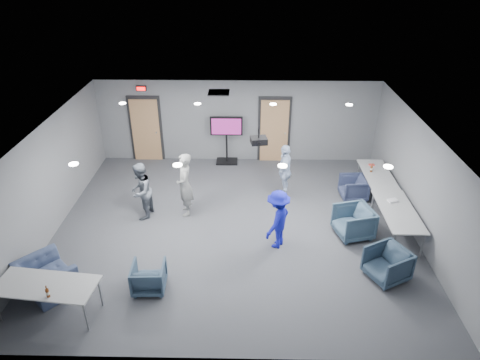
{
  "coord_description": "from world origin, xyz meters",
  "views": [
    {
      "loc": [
        0.33,
        -9.06,
        6.36
      ],
      "look_at": [
        0.15,
        0.33,
        1.2
      ],
      "focal_mm": 32.0,
      "sensor_mm": 36.0,
      "label": 1
    }
  ],
  "objects_px": {
    "chair_right_a": "(353,188)",
    "bottle_right": "(371,169)",
    "tv_stand": "(227,137)",
    "projector": "(259,140)",
    "table_right_a": "(377,175)",
    "table_front_left": "(46,286)",
    "person_a": "(185,185)",
    "chair_right_b": "(353,222)",
    "bottle_front": "(48,293)",
    "chair_right_c": "(387,264)",
    "chair_front_a": "(149,277)",
    "person_c": "(285,171)",
    "person_b": "(141,191)",
    "table_right_b": "(398,212)",
    "chair_front_b": "(46,278)",
    "person_d": "(278,219)"
  },
  "relations": [
    {
      "from": "person_b",
      "to": "chair_front_a",
      "type": "distance_m",
      "value": 2.86
    },
    {
      "from": "chair_right_b",
      "to": "chair_front_b",
      "type": "distance_m",
      "value": 7.06
    },
    {
      "from": "bottle_right",
      "to": "projector",
      "type": "height_order",
      "value": "projector"
    },
    {
      "from": "person_c",
      "to": "chair_right_c",
      "type": "relative_size",
      "value": 1.99
    },
    {
      "from": "chair_right_b",
      "to": "bottle_right",
      "type": "relative_size",
      "value": 3.35
    },
    {
      "from": "chair_right_b",
      "to": "bottle_right",
      "type": "distance_m",
      "value": 2.27
    },
    {
      "from": "table_front_left",
      "to": "bottle_right",
      "type": "bearing_deg",
      "value": 39.41
    },
    {
      "from": "projector",
      "to": "chair_front_a",
      "type": "bearing_deg",
      "value": -143.88
    },
    {
      "from": "person_d",
      "to": "chair_front_a",
      "type": "xyz_separation_m",
      "value": [
        -2.75,
        -1.55,
        -0.43
      ]
    },
    {
      "from": "table_right_a",
      "to": "table_front_left",
      "type": "distance_m",
      "value": 8.79
    },
    {
      "from": "chair_right_a",
      "to": "table_right_a",
      "type": "relative_size",
      "value": 0.4
    },
    {
      "from": "person_a",
      "to": "projector",
      "type": "height_order",
      "value": "projector"
    },
    {
      "from": "person_a",
      "to": "table_right_b",
      "type": "relative_size",
      "value": 0.88
    },
    {
      "from": "person_c",
      "to": "tv_stand",
      "type": "xyz_separation_m",
      "value": [
        -1.74,
        2.14,
        0.11
      ]
    },
    {
      "from": "person_b",
      "to": "chair_right_a",
      "type": "relative_size",
      "value": 2.13
    },
    {
      "from": "table_right_b",
      "to": "table_front_left",
      "type": "bearing_deg",
      "value": 110.06
    },
    {
      "from": "chair_front_a",
      "to": "bottle_right",
      "type": "height_order",
      "value": "bottle_right"
    },
    {
      "from": "chair_right_c",
      "to": "bottle_right",
      "type": "bearing_deg",
      "value": 144.67
    },
    {
      "from": "table_right_a",
      "to": "person_c",
      "type": "bearing_deg",
      "value": 90.52
    },
    {
      "from": "chair_right_c",
      "to": "bottle_front",
      "type": "distance_m",
      "value": 6.81
    },
    {
      "from": "person_d",
      "to": "chair_right_a",
      "type": "height_order",
      "value": "person_d"
    },
    {
      "from": "person_a",
      "to": "person_b",
      "type": "xyz_separation_m",
      "value": [
        -1.13,
        -0.19,
        -0.09
      ]
    },
    {
      "from": "person_c",
      "to": "chair_right_a",
      "type": "bearing_deg",
      "value": 96.16
    },
    {
      "from": "person_a",
      "to": "bottle_front",
      "type": "relative_size",
      "value": 6.8
    },
    {
      "from": "table_front_left",
      "to": "bottle_front",
      "type": "relative_size",
      "value": 7.83
    },
    {
      "from": "chair_right_a",
      "to": "chair_front_a",
      "type": "relative_size",
      "value": 1.05
    },
    {
      "from": "tv_stand",
      "to": "projector",
      "type": "bearing_deg",
      "value": -75.69
    },
    {
      "from": "chair_right_c",
      "to": "chair_front_a",
      "type": "bearing_deg",
      "value": -112.48
    },
    {
      "from": "person_a",
      "to": "chair_front_a",
      "type": "xyz_separation_m",
      "value": [
        -0.4,
        -2.92,
        -0.56
      ]
    },
    {
      "from": "table_front_left",
      "to": "bottle_front",
      "type": "xyz_separation_m",
      "value": [
        0.19,
        -0.31,
        0.14
      ]
    },
    {
      "from": "chair_right_c",
      "to": "table_right_a",
      "type": "xyz_separation_m",
      "value": [
        0.65,
        3.47,
        0.32
      ]
    },
    {
      "from": "projector",
      "to": "chair_right_a",
      "type": "bearing_deg",
      "value": 18.36
    },
    {
      "from": "projector",
      "to": "table_right_b",
      "type": "bearing_deg",
      "value": -15.03
    },
    {
      "from": "chair_right_a",
      "to": "chair_right_c",
      "type": "distance_m",
      "value": 3.36
    },
    {
      "from": "person_c",
      "to": "projector",
      "type": "xyz_separation_m",
      "value": [
        -0.79,
        -1.55,
        1.6
      ]
    },
    {
      "from": "chair_right_b",
      "to": "table_right_a",
      "type": "bearing_deg",
      "value": 136.96
    },
    {
      "from": "projector",
      "to": "person_a",
      "type": "bearing_deg",
      "value": 153.44
    },
    {
      "from": "chair_front_a",
      "to": "chair_right_a",
      "type": "bearing_deg",
      "value": -145.41
    },
    {
      "from": "projector",
      "to": "person_c",
      "type": "bearing_deg",
      "value": 53.29
    },
    {
      "from": "table_right_b",
      "to": "table_front_left",
      "type": "xyz_separation_m",
      "value": [
        -7.47,
        -2.73,
        -0.0
      ]
    },
    {
      "from": "bottle_front",
      "to": "tv_stand",
      "type": "height_order",
      "value": "tv_stand"
    },
    {
      "from": "bottle_front",
      "to": "person_a",
      "type": "bearing_deg",
      "value": 63.3
    },
    {
      "from": "person_b",
      "to": "chair_right_a",
      "type": "height_order",
      "value": "person_b"
    },
    {
      "from": "chair_front_b",
      "to": "tv_stand",
      "type": "distance_m",
      "value": 7.06
    },
    {
      "from": "chair_right_a",
      "to": "bottle_right",
      "type": "bearing_deg",
      "value": 111.05
    },
    {
      "from": "chair_right_a",
      "to": "table_right_a",
      "type": "bearing_deg",
      "value": 95.94
    },
    {
      "from": "person_b",
      "to": "table_right_a",
      "type": "height_order",
      "value": "person_b"
    },
    {
      "from": "table_front_left",
      "to": "person_a",
      "type": "bearing_deg",
      "value": 65.51
    },
    {
      "from": "chair_right_c",
      "to": "bottle_right",
      "type": "distance_m",
      "value": 3.65
    },
    {
      "from": "person_a",
      "to": "chair_right_a",
      "type": "height_order",
      "value": "person_a"
    }
  ]
}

